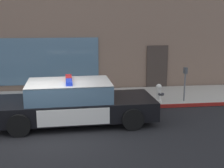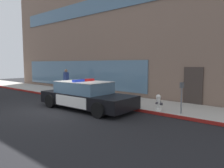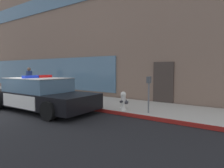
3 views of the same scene
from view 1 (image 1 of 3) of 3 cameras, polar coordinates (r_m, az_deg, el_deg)
The scene contains 6 objects.
ground at distance 9.55m, azimuth -12.68°, elevation -8.78°, with size 48.00×48.00×0.00m, color black.
sidewalk at distance 12.71m, azimuth -11.35°, elevation -2.92°, with size 48.00×2.90×0.15m, color #B2ADA3.
curb_red_paint at distance 11.31m, azimuth -11.84°, elevation -4.91°, with size 28.80×0.04×0.14m, color maroon.
police_cruiser at distance 10.01m, azimuth -7.16°, elevation -3.43°, with size 5.17×2.28×1.49m.
fire_hydrant at distance 11.93m, azimuth 8.78°, elevation -1.74°, with size 0.34×0.39×0.73m.
parking_meter at distance 12.17m, azimuth 13.57°, elevation 1.14°, with size 0.12×0.18×1.34m.
Camera 1 is at (0.95, -8.85, 3.45)m, focal length 48.65 mm.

